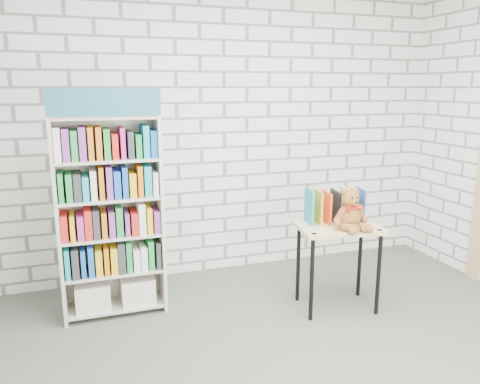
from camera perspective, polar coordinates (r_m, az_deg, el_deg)
name	(u,v)px	position (r m, az deg, el deg)	size (l,w,h in m)	color
ground	(316,376)	(3.30, 9.24, -21.31)	(4.50, 4.50, 0.00)	#484F43
room_shell	(327,96)	(2.74, 10.57, 11.42)	(4.52, 4.02, 2.81)	silver
bookshelf	(111,215)	(3.88, -15.49, -2.74)	(0.81, 0.32, 1.82)	beige
display_table	(339,237)	(3.96, 11.93, -5.44)	(0.73, 0.56, 0.72)	tan
table_books	(335,206)	(4.00, 11.51, -1.68)	(0.49, 0.28, 0.28)	teal
teddy_bear	(351,213)	(3.83, 13.34, -2.51)	(0.31, 0.28, 0.33)	brown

